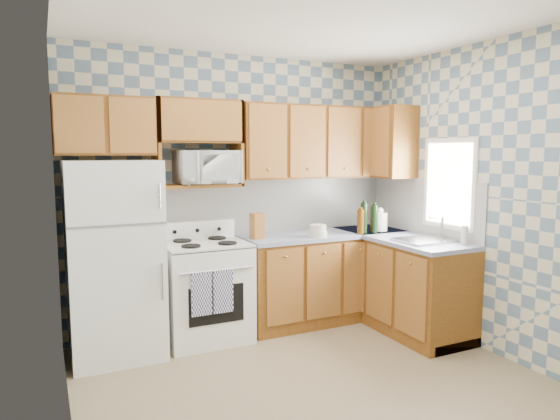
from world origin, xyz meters
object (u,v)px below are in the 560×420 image
(stove_body, at_px, (205,292))
(electric_kettle, at_px, (380,222))
(refrigerator, at_px, (114,260))
(microwave, at_px, (207,167))

(stove_body, distance_m, electric_kettle, 1.97)
(refrigerator, relative_size, stove_body, 1.87)
(stove_body, distance_m, microwave, 1.17)
(stove_body, xyz_separation_m, electric_kettle, (1.88, -0.14, 0.57))
(microwave, relative_size, electric_kettle, 2.94)
(microwave, bearing_deg, electric_kettle, -11.80)
(microwave, bearing_deg, stove_body, -121.16)
(stove_body, relative_size, electric_kettle, 4.65)
(refrigerator, height_order, electric_kettle, refrigerator)
(electric_kettle, bearing_deg, refrigerator, 177.57)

